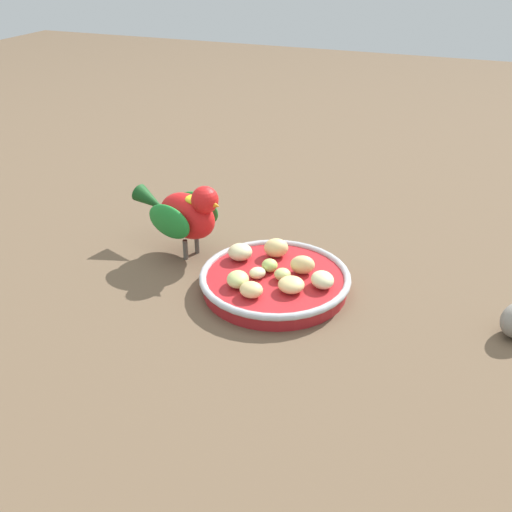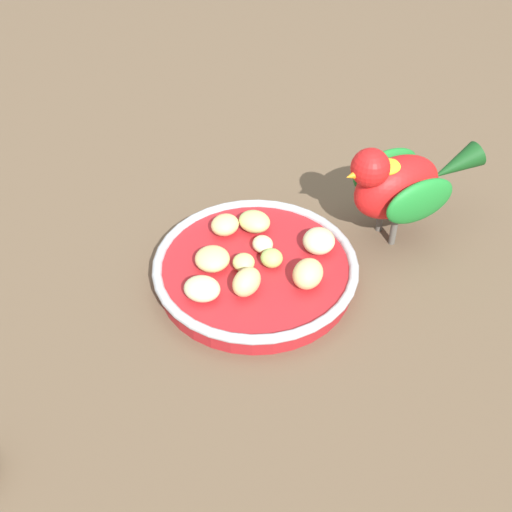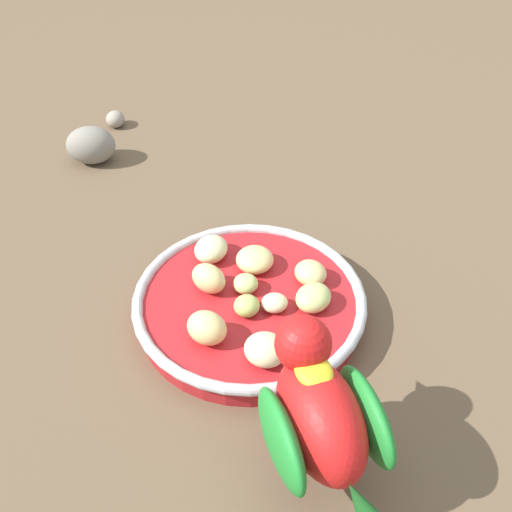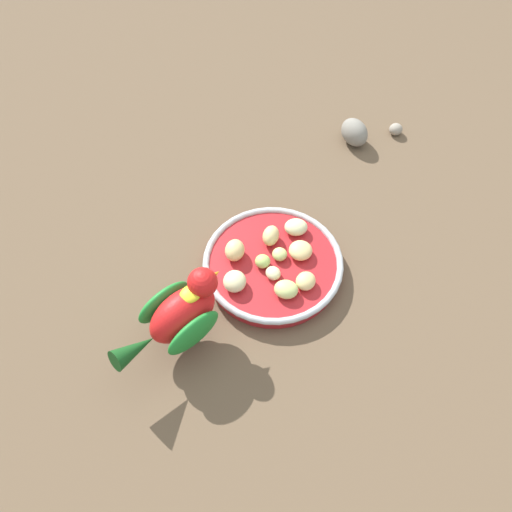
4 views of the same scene
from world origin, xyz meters
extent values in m
plane|color=brown|center=(0.00, 0.00, 0.00)|extent=(4.00, 4.00, 0.00)
cylinder|color=#AD1E23|center=(0.00, 0.02, 0.01)|extent=(0.21, 0.21, 0.02)
torus|color=#B7BABF|center=(0.00, 0.02, 0.02)|extent=(0.23, 0.23, 0.01)
ellipsoid|color=#E5C67F|center=(0.04, -0.01, 0.03)|extent=(0.05, 0.05, 0.02)
ellipsoid|color=#E5C67F|center=(0.03, 0.05, 0.04)|extent=(0.04, 0.03, 0.03)
ellipsoid|color=#C6D17A|center=(0.01, 0.02, 0.03)|extent=(0.03, 0.03, 0.02)
ellipsoid|color=#E5C67F|center=(-0.01, -0.04, 0.03)|extent=(0.03, 0.03, 0.02)
ellipsoid|color=#B2CC66|center=(-0.01, 0.03, 0.03)|extent=(0.03, 0.03, 0.02)
ellipsoid|color=beige|center=(-0.02, 0.01, 0.03)|extent=(0.03, 0.03, 0.02)
ellipsoid|color=beige|center=(-0.07, 0.05, 0.04)|extent=(0.05, 0.05, 0.03)
ellipsoid|color=#E5C67F|center=(-0.02, 0.08, 0.04)|extent=(0.05, 0.04, 0.03)
ellipsoid|color=beige|center=(0.07, 0.02, 0.03)|extent=(0.05, 0.05, 0.02)
ellipsoid|color=#C6D17A|center=(-0.04, -0.02, 0.03)|extent=(0.04, 0.05, 0.02)
cylinder|color=#59544C|center=(-0.16, 0.09, 0.02)|extent=(0.01, 0.01, 0.03)
cylinder|color=#59544C|center=(-0.17, 0.06, 0.02)|extent=(0.01, 0.01, 0.03)
ellipsoid|color=red|center=(-0.17, 0.07, 0.07)|extent=(0.12, 0.09, 0.07)
ellipsoid|color=#1E7F2D|center=(-0.17, 0.11, 0.07)|extent=(0.09, 0.04, 0.05)
ellipsoid|color=#1E7F2D|center=(-0.19, 0.05, 0.07)|extent=(0.09, 0.04, 0.05)
cone|color=#144719|center=(-0.25, 0.10, 0.07)|extent=(0.08, 0.05, 0.05)
sphere|color=red|center=(-0.13, 0.06, 0.11)|extent=(0.05, 0.05, 0.04)
cone|color=orange|center=(-0.11, 0.06, 0.11)|extent=(0.02, 0.02, 0.02)
ellipsoid|color=yellow|center=(-0.15, 0.07, 0.10)|extent=(0.04, 0.04, 0.01)
ellipsoid|color=gray|center=(0.34, 0.03, 0.02)|extent=(0.07, 0.08, 0.05)
ellipsoid|color=gray|center=(0.40, -0.03, 0.01)|extent=(0.04, 0.04, 0.02)
camera|label=1|loc=(0.26, -0.70, 0.48)|focal=42.33mm
camera|label=2|loc=(0.37, 0.42, 0.53)|focal=47.66mm
camera|label=3|loc=(-0.38, 0.28, 0.49)|focal=47.84mm
camera|label=4|loc=(-0.44, -0.20, 0.75)|focal=38.67mm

